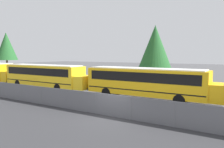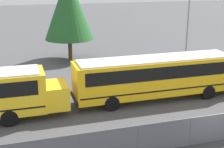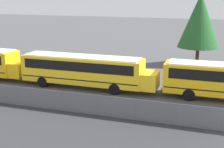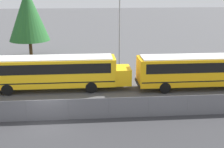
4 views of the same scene
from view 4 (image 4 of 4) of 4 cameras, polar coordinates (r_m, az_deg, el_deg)
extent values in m
plane|color=#4C4C4F|center=(23.92, -11.61, -8.30)|extent=(200.00, 200.00, 0.00)
cube|color=#9EA0A5|center=(23.59, -11.72, -6.53)|extent=(112.09, 0.03, 1.61)
cube|color=slate|center=(23.58, -11.72, -6.54)|extent=(112.09, 0.01, 1.61)
cylinder|color=slate|center=(23.29, -11.84, -4.71)|extent=(112.09, 0.05, 0.05)
cylinder|color=slate|center=(23.83, -15.36, -6.55)|extent=(0.07, 0.07, 1.61)
cylinder|color=slate|center=(23.45, -8.02, -6.47)|extent=(0.07, 0.07, 1.61)
cylinder|color=slate|center=(23.47, -0.58, -6.29)|extent=(0.07, 0.07, 1.61)
cylinder|color=slate|center=(23.87, 6.73, -6.00)|extent=(0.07, 0.07, 1.61)
cylinder|color=slate|center=(24.64, 13.68, -5.64)|extent=(0.07, 0.07, 1.61)
cube|color=yellow|center=(29.72, -11.21, 0.43)|extent=(12.17, 2.58, 2.56)
cube|color=black|center=(29.57, -11.27, 1.48)|extent=(11.20, 2.62, 0.92)
cube|color=black|center=(29.92, -11.14, -0.89)|extent=(11.93, 2.61, 0.10)
cube|color=yellow|center=(29.88, 1.94, -0.19)|extent=(1.46, 2.37, 1.54)
cube|color=silver|center=(29.38, -11.36, 2.92)|extent=(11.57, 2.32, 0.10)
cylinder|color=black|center=(31.02, -3.92, -1.06)|extent=(1.06, 0.28, 1.06)
cylinder|color=black|center=(28.80, -3.82, -2.47)|extent=(1.06, 0.28, 1.06)
cylinder|color=black|center=(31.83, -17.64, -1.37)|extent=(1.06, 0.28, 1.06)
cylinder|color=black|center=(29.67, -18.57, -2.76)|extent=(1.06, 0.28, 1.06)
cube|color=#EDA80F|center=(30.87, 16.03, 0.70)|extent=(12.17, 2.58, 2.56)
cube|color=black|center=(30.73, 16.11, 1.71)|extent=(11.20, 2.62, 0.92)
cube|color=black|center=(31.07, 15.93, -0.57)|extent=(11.93, 2.61, 0.10)
cube|color=black|center=(29.59, 4.67, -1.66)|extent=(0.12, 2.58, 0.24)
cube|color=silver|center=(30.55, 16.23, 3.10)|extent=(11.57, 2.32, 0.10)
cylinder|color=black|center=(31.19, 8.60, -1.12)|extent=(1.06, 0.28, 1.06)
cylinder|color=black|center=(29.04, 9.65, -2.52)|extent=(1.06, 0.28, 1.06)
cylinder|color=gray|center=(37.59, 1.39, 8.83)|extent=(0.16, 0.16, 9.67)
cylinder|color=#51381E|center=(43.68, -14.64, 4.50)|extent=(0.44, 0.44, 2.32)
cone|color=#235B28|center=(42.99, -15.09, 10.54)|extent=(5.34, 5.34, 6.94)
camera|label=1|loc=(11.14, 24.49, -14.26)|focal=35.00mm
camera|label=2|loc=(15.39, -61.67, 3.23)|focal=50.00mm
camera|label=3|loc=(5.42, -85.03, -8.41)|focal=50.00mm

